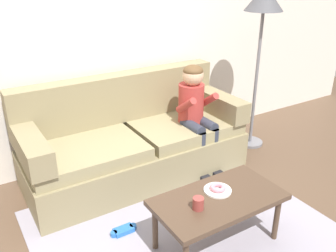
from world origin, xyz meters
The scene contains 11 objects.
ground centered at (0.00, 0.00, 0.00)m, with size 10.00×10.00×0.00m, color brown.
wall_back centered at (0.00, 1.40, 1.40)m, with size 8.00×0.10×2.80m, color silver.
area_rug centered at (0.00, -0.25, 0.01)m, with size 2.27×2.09×0.01m, color #9993A3.
couch centered at (0.07, 0.85, 0.35)m, with size 2.18×0.90×0.99m.
coffee_table centered at (0.13, -0.43, 0.39)m, with size 0.97×0.52×0.43m.
person_child centered at (0.68, 0.64, 0.67)m, with size 0.34×0.58×1.10m.
plate centered at (0.17, -0.36, 0.44)m, with size 0.21×0.21×0.01m, color white.
donut centered at (0.17, -0.36, 0.47)m, with size 0.12×0.12×0.04m, color pink.
mug centered at (-0.08, -0.46, 0.48)m, with size 0.08×0.08×0.09m, color #993D38.
toy_controller centered at (-0.43, 0.06, 0.03)m, with size 0.23×0.09×0.05m.
floor_lamp centered at (1.58, 0.73, 1.55)m, with size 0.41×0.41×1.81m.
Camera 1 is at (-1.37, -2.13, 2.00)m, focal length 39.07 mm.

